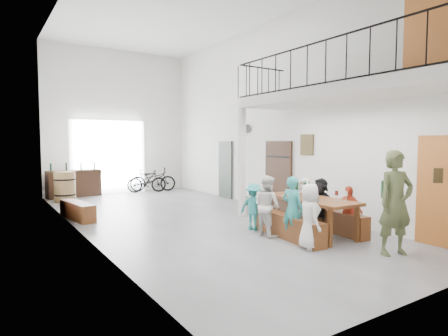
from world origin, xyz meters
TOP-DOWN VIEW (x-y plane):
  - floor at (0.00, 0.00)m, footprint 12.00×12.00m
  - room_walls at (0.00, 0.00)m, footprint 12.00×12.00m
  - gateway_portal at (-0.40, 5.94)m, footprint 2.80×0.08m
  - right_wall_decor at (2.70, -1.87)m, footprint 0.07×8.28m
  - balcony at (1.98, -3.13)m, footprint 1.52×5.62m
  - tasting_table at (1.33, -2.88)m, footprint 0.98×2.20m
  - bench_inner at (0.74, -2.82)m, footprint 0.55×2.10m
  - bench_wall at (1.96, -2.87)m, footprint 0.54×2.12m
  - tableware at (1.39, -2.90)m, footprint 0.51×1.23m
  - side_bench at (-2.50, 1.47)m, footprint 0.59×1.60m
  - oak_barrel at (-2.24, 4.59)m, footprint 0.68×0.68m
  - serving_counter at (-1.75, 5.65)m, footprint 1.87×0.71m
  - counter_bottles at (-1.75, 5.65)m, footprint 1.57×0.26m
  - guest_left_a at (0.54, -3.65)m, footprint 0.59×0.70m
  - guest_left_b at (0.64, -3.08)m, footprint 0.40×0.53m
  - guest_left_c at (0.50, -2.46)m, footprint 0.51×0.64m
  - guest_left_d at (0.58, -1.90)m, footprint 0.63×0.78m
  - guest_right_a at (1.89, -3.43)m, footprint 0.36×0.66m
  - guest_right_b at (1.85, -2.70)m, footprint 0.41×1.10m
  - guest_right_c at (1.87, -2.20)m, footprint 0.50×0.63m
  - host_standing at (1.53, -4.71)m, footprint 0.77×0.62m
  - potted_plant at (2.45, 0.92)m, footprint 0.42×0.39m
  - bicycle_near at (1.23, 5.57)m, footprint 1.90×1.22m
  - bicycle_far at (0.89, 5.38)m, footprint 1.57×0.85m

SIDE VIEW (x-z plane):
  - floor at x=0.00m, z-range 0.00..0.00m
  - potted_plant at x=2.45m, z-range 0.00..0.38m
  - side_bench at x=-2.50m, z-range 0.00..0.44m
  - bench_inner at x=0.74m, z-range 0.00..0.48m
  - bench_wall at x=1.96m, z-range 0.00..0.48m
  - bicycle_far at x=0.89m, z-range 0.00..0.91m
  - bicycle_near at x=1.23m, z-range 0.00..0.94m
  - serving_counter at x=-1.75m, z-range 0.00..0.96m
  - oak_barrel at x=-2.24m, z-range 0.00..1.00m
  - guest_left_d at x=0.58m, z-range 0.00..1.05m
  - guest_right_a at x=1.89m, z-range 0.00..1.06m
  - guest_right_c at x=1.87m, z-range 0.00..1.13m
  - guest_right_b at x=1.85m, z-range 0.00..1.17m
  - guest_left_a at x=0.54m, z-range 0.00..1.21m
  - guest_left_c at x=0.50m, z-range 0.00..1.28m
  - guest_left_b at x=0.64m, z-range 0.00..1.30m
  - tasting_table at x=1.33m, z-range 0.31..1.10m
  - host_standing at x=1.53m, z-range 0.00..1.83m
  - tableware at x=1.39m, z-range 0.76..1.11m
  - counter_bottles at x=-1.75m, z-range 0.96..1.24m
  - gateway_portal at x=-0.40m, z-range 0.00..2.80m
  - right_wall_decor at x=2.70m, z-range -0.80..4.28m
  - balcony at x=1.98m, z-range 0.97..4.96m
  - room_walls at x=0.00m, z-range -2.45..9.55m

